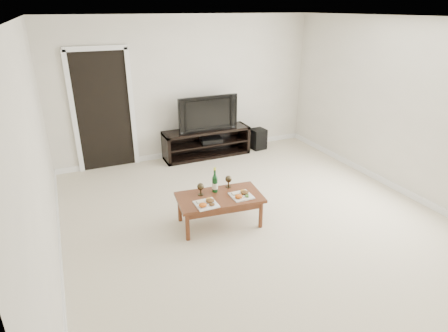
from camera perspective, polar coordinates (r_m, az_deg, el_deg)
floor at (r=5.25m, az=4.77°, el=-8.12°), size 5.50×5.50×0.00m
back_wall at (r=7.17m, az=-5.66°, el=11.67°), size 5.00×0.04×2.60m
ceiling at (r=4.49m, az=5.95°, el=21.82°), size 5.00×5.50×0.04m
doorway at (r=6.88m, az=-17.89°, el=7.83°), size 0.90×0.02×2.05m
media_console at (r=7.28m, az=-2.66°, el=3.56°), size 1.68×0.45×0.55m
television at (r=7.10m, az=-2.75°, el=8.18°), size 1.15×0.15×0.66m
av_receiver at (r=7.29m, az=-1.97°, el=4.00°), size 0.44×0.35×0.08m
subwoofer at (r=7.73m, az=5.20°, el=4.14°), size 0.30×0.30×0.42m
coffee_table at (r=5.03m, az=-0.67°, el=-6.73°), size 1.17×0.72×0.42m
plate_left at (r=4.71m, az=-2.73°, el=-5.59°), size 0.27×0.27×0.07m
plate_right at (r=4.91m, az=2.65°, el=-4.31°), size 0.27×0.27×0.07m
wine_bottle at (r=4.97m, az=-1.40°, el=-2.12°), size 0.07×0.07×0.35m
goblet_left at (r=4.93m, az=-3.59°, el=-3.52°), size 0.09×0.09×0.17m
goblet_right at (r=5.13m, az=0.68°, el=-2.36°), size 0.09×0.09×0.17m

